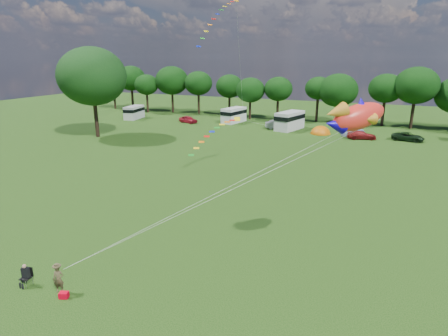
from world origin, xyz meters
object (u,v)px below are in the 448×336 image
at_px(car_d, 408,137).
at_px(kite_flyer, 58,279).
at_px(car_a, 188,119).
at_px(campervan_c, 290,120).
at_px(big_tree, 92,76).
at_px(campervan_b, 234,115).
at_px(car_c, 361,135).
at_px(tent_greyblue, 353,135).
at_px(car_b, 278,125).
at_px(fish_kite, 354,117).
at_px(tent_orange, 320,134).
at_px(campervan_a, 134,112).
at_px(camp_chair, 26,273).

relative_size(car_d, kite_flyer, 2.97).
xyz_separation_m(car_a, campervan_c, (18.87, 1.02, 0.96)).
xyz_separation_m(big_tree, campervan_b, (14.16, 20.54, -7.56)).
relative_size(car_c, tent_greyblue, 0.97).
distance_m(car_b, fish_kite, 45.70).
bearing_deg(campervan_b, tent_greyblue, -89.84).
bearing_deg(tent_orange, car_b, 169.23).
xyz_separation_m(car_b, campervan_a, (-29.18, -0.88, 0.60)).
xyz_separation_m(tent_greyblue, fish_kite, (3.11, -41.46, 8.95)).
bearing_deg(campervan_a, tent_greyblue, -99.73).
distance_m(car_b, kite_flyer, 49.47).
relative_size(big_tree, camp_chair, 10.59).
distance_m(big_tree, campervan_a, 19.14).
bearing_deg(campervan_b, kite_flyer, -157.30).
xyz_separation_m(campervan_b, tent_greyblue, (21.74, -3.81, -1.44)).
xyz_separation_m(campervan_a, kite_flyer, (31.44, -48.54, -0.59)).
bearing_deg(campervan_b, car_d, -88.95).
bearing_deg(tent_greyblue, car_d, -6.50).
bearing_deg(car_c, tent_greyblue, 14.54).
bearing_deg(fish_kite, campervan_c, 62.54).
bearing_deg(car_b, car_a, 71.62).
bearing_deg(car_d, car_a, 98.63).
height_order(car_b, fish_kite, fish_kite).
height_order(big_tree, car_b, big_tree).
height_order(big_tree, car_c, big_tree).
distance_m(car_d, tent_greyblue, 7.68).
bearing_deg(tent_greyblue, campervan_c, 174.98).
bearing_deg(campervan_b, fish_kite, -141.14).
bearing_deg(car_c, fish_kite, 167.43).
relative_size(car_a, campervan_b, 0.66).
distance_m(campervan_a, campervan_c, 31.04).
bearing_deg(tent_orange, car_c, -15.21).
xyz_separation_m(car_c, tent_greyblue, (-1.33, 2.32, -0.59)).
bearing_deg(car_a, campervan_a, 106.55).
bearing_deg(campervan_a, car_a, -99.89).
height_order(big_tree, campervan_a, big_tree).
relative_size(car_d, fish_kite, 1.38).
height_order(car_a, campervan_a, campervan_a).
relative_size(tent_orange, camp_chair, 2.77).
bearing_deg(car_a, campervan_b, -46.08).
height_order(campervan_c, tent_greyblue, campervan_c).
height_order(campervan_c, camp_chair, campervan_c).
xyz_separation_m(campervan_c, kite_flyer, (0.41, -49.56, -0.86)).
bearing_deg(tent_orange, car_a, 178.80).
relative_size(campervan_b, fish_kite, 1.82).
bearing_deg(tent_orange, campervan_a, 179.19).
relative_size(campervan_b, campervan_c, 0.89).
bearing_deg(kite_flyer, campervan_a, 97.86).
xyz_separation_m(car_c, campervan_b, (-23.07, 6.13, 0.85)).
bearing_deg(big_tree, campervan_a, 108.45).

